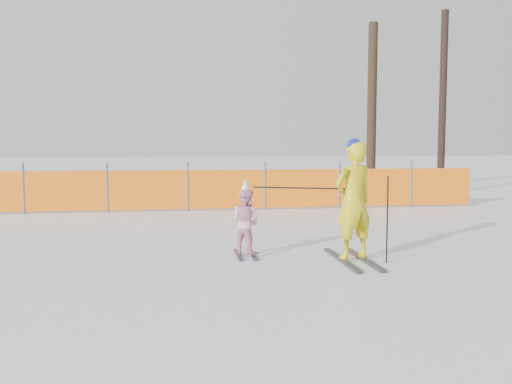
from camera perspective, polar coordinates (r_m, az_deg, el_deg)
ground at (r=8.40m, az=0.50°, el=-7.11°), size 120.00×120.00×0.00m
adult at (r=8.53m, az=9.72°, el=-0.84°), size 0.74×1.69×1.82m
child at (r=8.83m, az=-1.08°, el=-2.89°), size 0.63×0.85×1.20m
ski_poles at (r=8.54m, az=8.39°, el=-1.08°), size 1.88×0.78×1.27m
safety_fence at (r=14.66m, az=-11.65°, el=0.20°), size 17.72×0.06×1.25m
tree_trunks at (r=20.02m, az=14.03°, el=8.27°), size 2.43×1.10×6.07m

